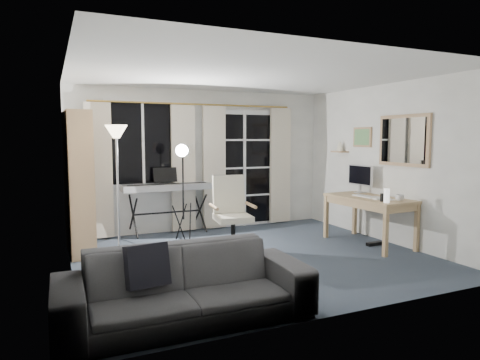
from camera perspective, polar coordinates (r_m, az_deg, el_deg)
name	(u,v)px	position (r m, az deg, el deg)	size (l,w,h in m)	color
floor	(254,258)	(5.80, 1.82, -10.34)	(4.50, 4.00, 0.02)	#36414F
window	(143,143)	(7.13, -12.85, 4.79)	(1.20, 0.08, 1.40)	white
french_door	(244,169)	(7.71, 0.48, 1.45)	(1.32, 0.09, 2.11)	white
curtains	(198,167)	(7.29, -5.58, 1.73)	(3.60, 0.07, 2.13)	gold
bookshelf	(76,187)	(6.23, -21.00, -0.85)	(0.35, 0.92, 1.95)	tan
torchiere_lamp	(117,152)	(5.63, -16.11, 3.59)	(0.30, 0.30, 1.75)	#B2B2B7
keyboard_piano	(167,188)	(6.98, -9.69, -1.06)	(1.43, 0.69, 1.03)	black
studio_light	(182,162)	(6.48, -7.69, 2.42)	(0.35, 0.35, 1.53)	black
office_chair	(231,207)	(5.91, -1.27, -3.67)	(0.73, 0.74, 1.07)	black
desk	(369,203)	(6.65, 16.83, -2.93)	(0.73, 1.36, 0.71)	#A58455
monitor	(360,176)	(7.07, 15.74, 0.52)	(0.18, 0.51, 0.45)	silver
desk_clutter	(377,210)	(6.45, 17.76, -3.80)	(0.40, 0.82, 0.90)	white
mug	(400,197)	(6.33, 20.51, -2.13)	(0.12, 0.09, 0.12)	silver
wall_mirror	(404,141)	(6.60, 20.99, 4.94)	(0.04, 0.94, 0.74)	tan
framed_print	(362,137)	(7.27, 16.00, 5.52)	(0.03, 0.42, 0.32)	tan
wall_shelf	(340,148)	(7.62, 13.15, 4.13)	(0.16, 0.30, 0.18)	tan
sofa	(185,273)	(3.80, -7.30, -12.20)	(2.18, 0.67, 0.85)	#333235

